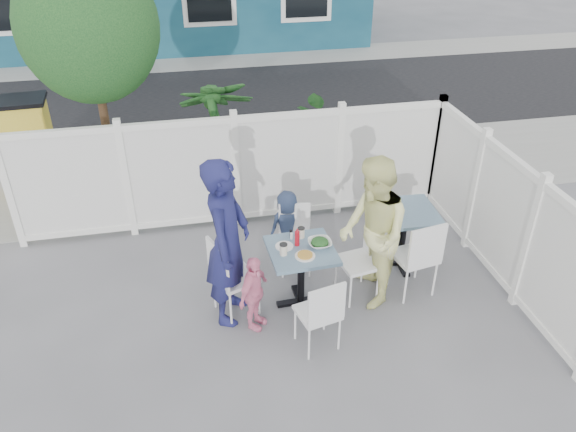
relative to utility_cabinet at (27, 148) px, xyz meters
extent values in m
plane|color=slate|center=(2.89, -4.00, -0.71)|extent=(80.00, 80.00, 0.00)
cube|color=gray|center=(2.89, -0.20, -0.71)|extent=(24.00, 2.60, 0.01)
cube|color=black|center=(2.89, 3.50, -0.71)|extent=(24.00, 5.00, 0.01)
cube|color=gray|center=(2.89, 6.60, -0.71)|extent=(24.00, 1.60, 0.01)
cube|color=white|center=(2.99, -1.60, 0.11)|extent=(5.80, 0.04, 1.40)
cube|color=white|center=(2.99, -1.60, 0.85)|extent=(5.86, 0.08, 0.08)
cube|color=white|center=(2.99, -1.60, -0.65)|extent=(5.86, 0.08, 0.12)
cube|color=white|center=(5.89, -3.40, 0.11)|extent=(0.04, 3.60, 1.40)
cube|color=white|center=(5.89, -3.40, 0.85)|extent=(0.08, 3.66, 0.08)
cube|color=white|center=(5.89, -3.40, -0.65)|extent=(0.08, 3.66, 0.12)
cylinder|color=#382316|center=(1.29, -0.70, 0.49)|extent=(0.12, 0.12, 2.40)
ellipsoid|color=#123C1A|center=(1.29, -0.70, 1.89)|extent=(1.80, 1.62, 1.98)
cube|color=gold|center=(0.00, 0.00, 0.00)|extent=(0.80, 0.59, 1.43)
imported|color=#123C1A|center=(2.85, -0.90, 0.24)|extent=(1.13, 1.13, 1.91)
imported|color=#123C1A|center=(4.66, -1.00, 0.02)|extent=(1.72, 1.74, 1.47)
cube|color=#49698D|center=(3.46, -3.50, 0.02)|extent=(0.75, 0.75, 0.04)
cylinder|color=black|center=(3.46, -3.50, -0.34)|extent=(0.08, 0.08, 0.70)
cube|color=black|center=(3.46, -3.50, -0.69)|extent=(0.57, 0.10, 0.04)
cube|color=black|center=(3.46, -3.50, -0.69)|extent=(0.10, 0.57, 0.04)
cube|color=#49698D|center=(4.87, -3.01, 0.05)|extent=(0.78, 0.78, 0.04)
cylinder|color=black|center=(4.87, -3.01, -0.33)|extent=(0.08, 0.08, 0.72)
cube|color=black|center=(4.87, -3.01, -0.69)|extent=(0.59, 0.11, 0.04)
cube|color=black|center=(4.87, -3.01, -0.69)|extent=(0.11, 0.59, 0.04)
cube|color=white|center=(2.73, -3.49, -0.24)|extent=(0.56, 0.57, 0.04)
cube|color=white|center=(2.54, -3.56, 0.02)|extent=(0.20, 0.42, 0.47)
cylinder|color=white|center=(2.82, -3.25, -0.48)|extent=(0.03, 0.03, 0.47)
cylinder|color=white|center=(2.96, -3.60, -0.48)|extent=(0.03, 0.03, 0.47)
cylinder|color=white|center=(2.49, -3.38, -0.48)|extent=(0.03, 0.03, 0.47)
cylinder|color=white|center=(2.63, -3.73, -0.48)|extent=(0.03, 0.03, 0.47)
cube|color=white|center=(4.14, -3.48, -0.25)|extent=(0.48, 0.50, 0.04)
cube|color=white|center=(4.33, -3.45, 0.01)|extent=(0.11, 0.43, 0.47)
cylinder|color=white|center=(4.00, -3.70, -0.48)|extent=(0.02, 0.02, 0.47)
cylinder|color=white|center=(3.93, -3.33, -0.48)|extent=(0.02, 0.02, 0.47)
cylinder|color=white|center=(4.34, -3.64, -0.48)|extent=(0.02, 0.02, 0.47)
cylinder|color=white|center=(4.28, -3.27, -0.48)|extent=(0.02, 0.02, 0.47)
cube|color=white|center=(3.54, -2.86, -0.30)|extent=(0.43, 0.42, 0.04)
cube|color=white|center=(3.56, -2.69, -0.07)|extent=(0.39, 0.08, 0.42)
cylinder|color=white|center=(3.68, -3.04, -0.51)|extent=(0.02, 0.02, 0.42)
cylinder|color=white|center=(3.35, -2.99, -0.51)|extent=(0.02, 0.02, 0.42)
cylinder|color=white|center=(3.73, -2.73, -0.51)|extent=(0.02, 0.02, 0.42)
cylinder|color=white|center=(3.40, -2.68, -0.51)|extent=(0.02, 0.02, 0.42)
cube|color=white|center=(3.48, -4.19, -0.28)|extent=(0.48, 0.47, 0.04)
cube|color=white|center=(3.52, -4.37, -0.04)|extent=(0.40, 0.12, 0.43)
cylinder|color=white|center=(3.28, -4.07, -0.50)|extent=(0.02, 0.02, 0.43)
cylinder|color=white|center=(3.61, -3.99, -0.50)|extent=(0.02, 0.02, 0.43)
cylinder|color=white|center=(3.35, -4.39, -0.50)|extent=(0.02, 0.02, 0.43)
cylinder|color=white|center=(3.69, -4.31, -0.50)|extent=(0.02, 0.02, 0.43)
cube|color=white|center=(4.79, -3.54, -0.22)|extent=(0.53, 0.51, 0.04)
cube|color=white|center=(4.83, -3.74, 0.05)|extent=(0.46, 0.11, 0.49)
cylinder|color=white|center=(4.57, -3.39, -0.47)|extent=(0.03, 0.03, 0.49)
cylinder|color=white|center=(4.95, -3.32, -0.47)|extent=(0.03, 0.03, 0.49)
cylinder|color=white|center=(4.63, -3.75, -0.47)|extent=(0.03, 0.03, 0.49)
cylinder|color=white|center=(5.02, -3.69, -0.47)|extent=(0.03, 0.03, 0.49)
imported|color=#1B1D52|center=(2.66, -3.51, 0.25)|extent=(0.69, 0.82, 1.93)
imported|color=#F2F457|center=(4.25, -3.56, 0.18)|extent=(0.72, 0.90, 1.78)
imported|color=#232F4C|center=(3.49, -2.62, -0.22)|extent=(0.55, 0.43, 0.98)
imported|color=pink|center=(2.89, -3.78, -0.26)|extent=(0.50, 0.56, 0.91)
cylinder|color=white|center=(3.47, -3.65, 0.05)|extent=(0.22, 0.22, 0.01)
cylinder|color=white|center=(3.29, -3.42, 0.05)|extent=(0.20, 0.20, 0.01)
imported|color=white|center=(3.68, -3.48, 0.08)|extent=(0.26, 0.26, 0.06)
cylinder|color=beige|center=(3.25, -3.56, 0.11)|extent=(0.08, 0.08, 0.12)
cylinder|color=beige|center=(3.51, -3.28, 0.10)|extent=(0.08, 0.08, 0.12)
cylinder|color=#AF0D19|center=(3.43, -3.42, 0.13)|extent=(0.05, 0.05, 0.17)
cylinder|color=white|center=(3.40, -3.28, 0.08)|extent=(0.03, 0.03, 0.07)
cylinder|color=black|center=(3.41, -3.22, 0.08)|extent=(0.03, 0.03, 0.07)
camera|label=1|loc=(2.30, -8.41, 3.56)|focal=35.00mm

